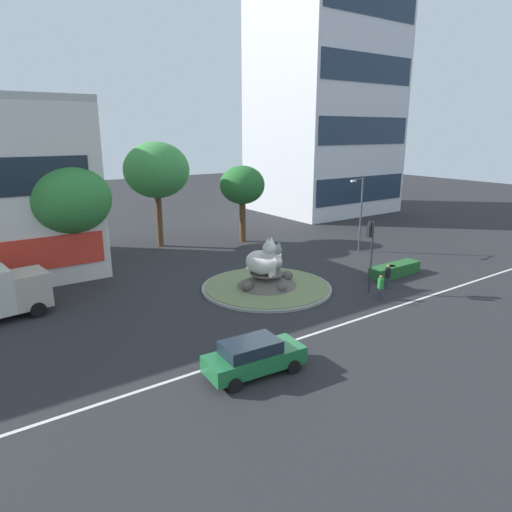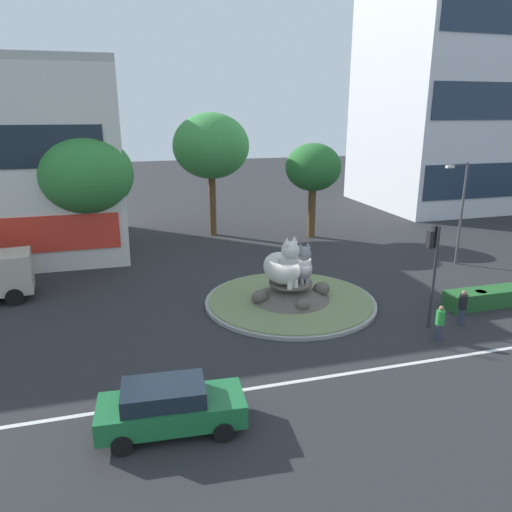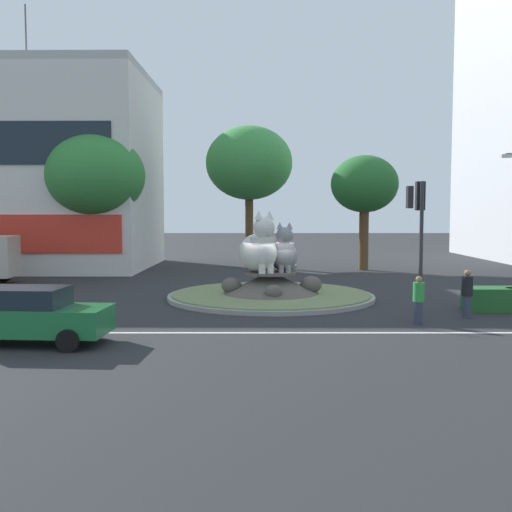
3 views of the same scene
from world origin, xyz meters
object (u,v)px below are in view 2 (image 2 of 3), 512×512
at_px(cat_statue_white, 283,266).
at_px(office_tower, 460,28).
at_px(streetlight_arm, 460,207).
at_px(cat_statue_grey, 301,266).
at_px(third_tree_left, 86,175).
at_px(pedestrian_black_shirt, 463,307).
at_px(sedan_on_far_lane, 170,406).
at_px(pedestrian_green_shirt, 440,322).
at_px(broadleaf_tree_behind_island, 211,146).
at_px(litter_bin, 480,300).
at_px(second_tree_near_tower, 313,168).
at_px(traffic_light_mast, 434,254).

bearing_deg(cat_statue_white, office_tower, 106.70).
relative_size(cat_statue_white, streetlight_arm, 0.44).
bearing_deg(office_tower, cat_statue_grey, -138.56).
bearing_deg(third_tree_left, office_tower, 19.37).
height_order(pedestrian_black_shirt, sedan_on_far_lane, pedestrian_black_shirt).
distance_m(cat_statue_white, cat_statue_grey, 1.16).
bearing_deg(pedestrian_green_shirt, broadleaf_tree_behind_island, -157.97).
height_order(broadleaf_tree_behind_island, pedestrian_green_shirt, broadleaf_tree_behind_island).
bearing_deg(pedestrian_black_shirt, cat_statue_grey, 56.47).
bearing_deg(sedan_on_far_lane, cat_statue_white, 56.26).
xyz_separation_m(broadleaf_tree_behind_island, pedestrian_green_shirt, (6.05, -21.73, -6.33)).
bearing_deg(sedan_on_far_lane, litter_bin, 23.07).
distance_m(streetlight_arm, sedan_on_far_lane, 23.98).
relative_size(cat_statue_white, second_tree_near_tower, 0.39).
xyz_separation_m(cat_statue_white, litter_bin, (9.82, -3.05, -1.73)).
xyz_separation_m(traffic_light_mast, pedestrian_green_shirt, (-0.32, -1.39, -2.75)).
bearing_deg(broadleaf_tree_behind_island, streetlight_arm, -41.28).
xyz_separation_m(cat_statue_grey, pedestrian_black_shirt, (6.39, -4.92, -1.08)).
bearing_deg(streetlight_arm, pedestrian_black_shirt, 43.85).
bearing_deg(cat_statue_grey, office_tower, 129.90).
bearing_deg(second_tree_near_tower, sedan_on_far_lane, -122.04).
bearing_deg(pedestrian_green_shirt, third_tree_left, -129.78).
xyz_separation_m(third_tree_left, pedestrian_green_shirt, (15.24, -15.92, -5.12)).
bearing_deg(traffic_light_mast, pedestrian_black_shirt, -101.36).
bearing_deg(office_tower, pedestrian_green_shirt, -126.55).
distance_m(traffic_light_mast, second_tree_near_tower, 17.61).
distance_m(pedestrian_green_shirt, sedan_on_far_lane, 12.63).
relative_size(third_tree_left, pedestrian_black_shirt, 4.85).
distance_m(pedestrian_green_shirt, litter_bin, 5.14).
xyz_separation_m(second_tree_near_tower, pedestrian_black_shirt, (0.54, -17.75, -4.65)).
relative_size(third_tree_left, sedan_on_far_lane, 1.80).
xyz_separation_m(third_tree_left, streetlight_arm, (23.22, -6.51, -2.07)).
bearing_deg(sedan_on_far_lane, pedestrian_black_shirt, 20.46).
distance_m(cat_statue_white, pedestrian_black_shirt, 8.86).
xyz_separation_m(traffic_light_mast, second_tree_near_tower, (1.19, 17.46, 1.95)).
height_order(traffic_light_mast, third_tree_left, third_tree_left).
height_order(office_tower, pedestrian_green_shirt, office_tower).
bearing_deg(pedestrian_black_shirt, second_tree_near_tower, 5.81).
height_order(cat_statue_grey, broadleaf_tree_behind_island, broadleaf_tree_behind_island).
height_order(cat_statue_grey, third_tree_left, third_tree_left).
height_order(cat_statue_grey, sedan_on_far_lane, cat_statue_grey).
bearing_deg(second_tree_near_tower, cat_statue_white, -117.80).
relative_size(cat_statue_white, third_tree_left, 0.34).
bearing_deg(sedan_on_far_lane, traffic_light_mast, 23.73).
relative_size(third_tree_left, streetlight_arm, 1.26).
relative_size(cat_statue_white, pedestrian_black_shirt, 1.67).
bearing_deg(pedestrian_green_shirt, traffic_light_mast, 173.44).
xyz_separation_m(second_tree_near_tower, sedan_on_far_lane, (-13.75, -21.97, -4.71)).
height_order(broadleaf_tree_behind_island, streetlight_arm, broadleaf_tree_behind_island).
relative_size(second_tree_near_tower, pedestrian_black_shirt, 4.27).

